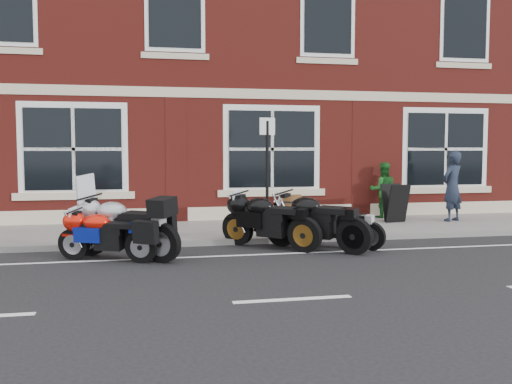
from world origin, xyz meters
TOP-DOWN VIEW (x-y plane):
  - ground at (0.00, 0.00)m, footprint 80.00×80.00m
  - sidewalk at (0.00, 3.00)m, footprint 30.00×3.00m
  - kerb at (0.00, 1.42)m, footprint 30.00×0.16m
  - pub_building at (0.00, 10.50)m, footprint 24.00×12.00m
  - moto_touring_silver at (-2.26, 0.34)m, footprint 1.94×1.48m
  - moto_sport_red at (-2.54, 0.17)m, footprint 1.74×0.89m
  - moto_sport_black at (0.57, 0.84)m, footprint 1.69×1.69m
  - moto_sport_silver at (1.97, 0.66)m, footprint 1.44×1.34m
  - moto_naked_black at (1.42, 0.48)m, footprint 1.69×1.79m
  - pedestrian_left at (5.94, 3.15)m, footprint 0.77×0.67m
  - pedestrian_right at (4.51, 4.20)m, footprint 0.83×0.70m
  - a_board_sign at (4.41, 3.25)m, footprint 0.65×0.50m
  - barrel_planter at (1.97, 4.30)m, footprint 0.58×0.58m
  - parking_sign at (0.69, 1.55)m, footprint 0.35×0.11m

SIDE VIEW (x-z plane):
  - ground at x=0.00m, z-range 0.00..0.00m
  - sidewalk at x=0.00m, z-range 0.00..0.12m
  - kerb at x=0.00m, z-range 0.00..0.12m
  - barrel_planter at x=1.97m, z-range 0.12..0.77m
  - moto_sport_silver at x=1.97m, z-range 0.06..0.89m
  - moto_sport_red at x=-2.54m, z-range 0.06..0.90m
  - moto_sport_black at x=0.57m, z-range 0.08..1.09m
  - moto_naked_black at x=1.42m, z-range 0.08..1.12m
  - a_board_sign at x=4.41m, z-range 0.12..1.09m
  - moto_touring_silver at x=-2.26m, z-range -0.14..1.37m
  - pedestrian_right at x=4.51m, z-range 0.12..1.61m
  - pedestrian_left at x=5.94m, z-range 0.12..1.91m
  - parking_sign at x=0.69m, z-range 0.31..2.82m
  - pub_building at x=0.00m, z-range 0.00..12.00m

